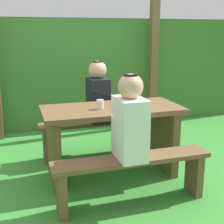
# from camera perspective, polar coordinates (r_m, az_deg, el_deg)

# --- Properties ---
(ground_plane) EXTENTS (12.00, 12.00, 0.00)m
(ground_plane) POSITION_cam_1_polar(r_m,az_deg,el_deg) (3.39, 0.00, -11.47)
(ground_plane) COLOR #388A32
(hedge_backdrop) EXTENTS (6.40, 0.89, 1.69)m
(hedge_backdrop) POSITION_cam_1_polar(r_m,az_deg,el_deg) (5.28, -7.38, 7.40)
(hedge_backdrop) COLOR #3C702D
(hedge_backdrop) RESTS_ON ground_plane
(pergola_post_right) EXTENTS (0.12, 0.12, 2.20)m
(pergola_post_right) POSITION_cam_1_polar(r_m,az_deg,el_deg) (5.00, 7.59, 9.93)
(pergola_post_right) COLOR brown
(pergola_post_right) RESTS_ON ground_plane
(picnic_table) EXTENTS (1.40, 0.64, 0.75)m
(picnic_table) POSITION_cam_1_polar(r_m,az_deg,el_deg) (3.20, 0.00, -3.29)
(picnic_table) COLOR brown
(picnic_table) RESTS_ON ground_plane
(bench_near) EXTENTS (1.40, 0.24, 0.44)m
(bench_near) POSITION_cam_1_polar(r_m,az_deg,el_deg) (2.75, 3.74, -10.66)
(bench_near) COLOR brown
(bench_near) RESTS_ON ground_plane
(bench_far) EXTENTS (1.40, 0.24, 0.44)m
(bench_far) POSITION_cam_1_polar(r_m,az_deg,el_deg) (3.80, -2.67, -3.43)
(bench_far) COLOR brown
(bench_far) RESTS_ON ground_plane
(person_white_shirt) EXTENTS (0.25, 0.35, 0.72)m
(person_white_shirt) POSITION_cam_1_polar(r_m,az_deg,el_deg) (2.58, 3.29, -1.52)
(person_white_shirt) COLOR white
(person_white_shirt) RESTS_ON bench_near
(person_black_coat) EXTENTS (0.25, 0.35, 0.72)m
(person_black_coat) POSITION_cam_1_polar(r_m,az_deg,el_deg) (3.69, -2.60, 3.33)
(person_black_coat) COLOR black
(person_black_coat) RESTS_ON bench_far
(drinking_glass) EXTENTS (0.07, 0.07, 0.09)m
(drinking_glass) POSITION_cam_1_polar(r_m,az_deg,el_deg) (3.05, -2.19, 1.40)
(drinking_glass) COLOR silver
(drinking_glass) RESTS_ON picnic_table
(bottle_left) EXTENTS (0.06, 0.06, 0.25)m
(bottle_left) POSITION_cam_1_polar(r_m,az_deg,el_deg) (3.25, 3.69, 3.09)
(bottle_left) COLOR silver
(bottle_left) RESTS_ON picnic_table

